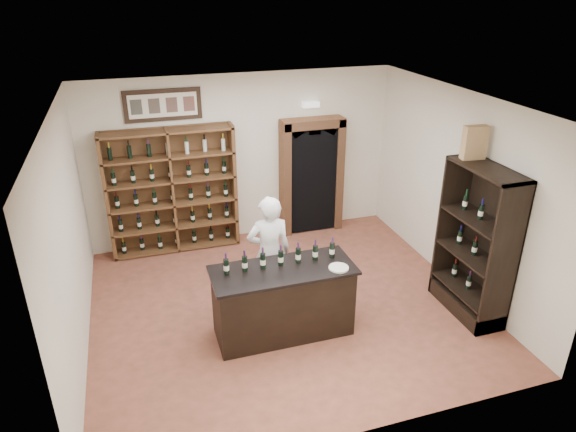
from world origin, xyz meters
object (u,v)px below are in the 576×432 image
object	(u,v)px
wine_shelf	(172,191)
tasting_counter	(283,302)
side_cabinet	(474,264)
shopkeeper	(269,253)
wine_crate	(474,142)
counter_bottle_0	(226,266)

from	to	relation	value
wine_shelf	tasting_counter	bearing A→B (deg)	-69.44
side_cabinet	shopkeeper	world-z (taller)	side_cabinet
side_cabinet	wine_crate	distance (m)	1.72
wine_shelf	tasting_counter	size ratio (longest dim) A/B	1.17
tasting_counter	wine_crate	size ratio (longest dim) A/B	4.12
side_cabinet	counter_bottle_0	bearing A→B (deg)	173.37
wine_shelf	tasting_counter	xyz separation A→B (m)	(1.10, -2.93, -0.61)
wine_shelf	shopkeeper	size ratio (longest dim) A/B	1.27
counter_bottle_0	shopkeeper	distance (m)	0.97
wine_shelf	tasting_counter	world-z (taller)	wine_shelf
counter_bottle_0	wine_crate	world-z (taller)	wine_crate
counter_bottle_0	shopkeeper	world-z (taller)	shopkeeper
counter_bottle_0	wine_crate	size ratio (longest dim) A/B	0.66
wine_shelf	counter_bottle_0	size ratio (longest dim) A/B	7.33
wine_shelf	side_cabinet	size ratio (longest dim) A/B	1.00
counter_bottle_0	wine_shelf	bearing A→B (deg)	97.64
counter_bottle_0	side_cabinet	size ratio (longest dim) A/B	0.14
wine_shelf	shopkeeper	bearing A→B (deg)	-63.74
wine_shelf	counter_bottle_0	world-z (taller)	wine_shelf
wine_shelf	tasting_counter	distance (m)	3.19
shopkeeper	wine_crate	size ratio (longest dim) A/B	3.81
counter_bottle_0	wine_crate	bearing A→B (deg)	-0.46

